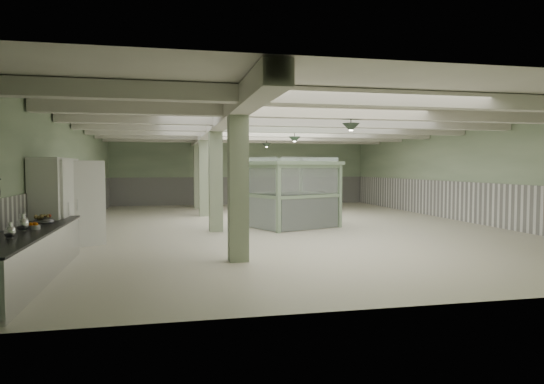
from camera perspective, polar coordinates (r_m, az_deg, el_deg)
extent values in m
plane|color=silver|center=(17.10, 1.44, -3.97)|extent=(20.00, 20.00, 0.00)
cube|color=white|center=(17.04, 1.46, 8.13)|extent=(14.00, 20.00, 0.02)
cube|color=#ADC39C|center=(26.79, -3.62, 2.41)|extent=(14.00, 0.02, 3.60)
cube|color=#ADC39C|center=(7.64, 19.49, 0.77)|extent=(14.00, 0.02, 3.60)
cube|color=#ADC39C|center=(16.76, -22.50, 1.83)|extent=(0.02, 20.00, 3.60)
cube|color=#ADC39C|center=(19.83, 21.52, 2.00)|extent=(0.02, 20.00, 3.60)
cube|color=white|center=(16.81, -22.35, -1.75)|extent=(0.05, 19.90, 1.50)
cube|color=white|center=(19.86, 21.40, -1.03)|extent=(0.05, 19.90, 1.50)
cube|color=white|center=(26.80, -3.60, 0.16)|extent=(13.90, 0.05, 1.50)
cube|color=silver|center=(16.61, -7.02, 7.48)|extent=(0.45, 19.90, 0.40)
cube|color=silver|center=(9.94, 11.93, 10.72)|extent=(13.90, 0.35, 0.32)
cube|color=silver|center=(12.24, 7.08, 9.29)|extent=(13.90, 0.35, 0.32)
cube|color=silver|center=(14.62, 3.80, 8.27)|extent=(13.90, 0.35, 0.32)
cube|color=silver|center=(17.02, 1.46, 7.53)|extent=(13.90, 0.35, 0.32)
cube|color=silver|center=(19.46, -0.30, 6.96)|extent=(13.90, 0.35, 0.32)
cube|color=silver|center=(21.90, -1.66, 6.52)|extent=(13.90, 0.35, 0.32)
cube|color=silver|center=(24.36, -2.74, 6.16)|extent=(13.90, 0.35, 0.32)
cube|color=#95A484|center=(10.60, -4.02, 1.51)|extent=(0.42, 0.42, 3.60)
cube|color=#95A484|center=(15.57, -6.65, 1.97)|extent=(0.42, 0.42, 3.60)
cube|color=#95A484|center=(20.55, -8.01, 2.20)|extent=(0.42, 0.42, 3.60)
cube|color=#95A484|center=(24.54, -8.70, 2.32)|extent=(0.42, 0.42, 3.60)
cone|color=#2D3C2E|center=(12.38, 9.27, 7.48)|extent=(0.44, 0.44, 0.22)
cone|color=#2D3C2E|center=(17.61, 2.66, 6.17)|extent=(0.44, 0.44, 0.22)
cone|color=#2D3C2E|center=(22.47, -0.63, 5.49)|extent=(0.44, 0.44, 0.22)
cube|color=silver|center=(9.96, -26.94, -6.78)|extent=(0.92, 5.45, 0.88)
cube|color=black|center=(9.89, -27.00, -4.21)|extent=(0.96, 5.49, 0.04)
cylinder|color=#B2B2B7|center=(10.04, -26.21, -3.80)|extent=(0.25, 0.25, 0.08)
cube|color=white|center=(12.80, -24.09, -1.26)|extent=(0.64, 2.58, 2.36)
cube|color=white|center=(12.15, -23.04, -1.46)|extent=(0.06, 0.97, 2.26)
cube|color=white|center=(13.39, -21.50, -1.03)|extent=(0.86, 0.54, 2.26)
cube|color=silver|center=(12.14, -22.85, -1.45)|extent=(0.02, 0.05, 0.30)
cube|color=silver|center=(13.30, -21.92, -1.07)|extent=(0.02, 0.05, 0.30)
cube|color=#8BA584|center=(15.07, 0.76, -0.84)|extent=(0.16, 0.16, 2.13)
cube|color=#8BA584|center=(16.86, -3.43, -0.43)|extent=(0.16, 0.16, 2.13)
cube|color=#8BA584|center=(16.68, 7.96, -0.49)|extent=(0.16, 0.16, 2.13)
cube|color=#8BA584|center=(18.31, 3.45, -0.16)|extent=(0.16, 0.16, 2.13)
cube|color=#8BA584|center=(16.65, 2.25, 3.40)|extent=(3.50, 3.27, 0.12)
cube|color=silver|center=(15.89, 4.54, -2.52)|extent=(2.21, 0.95, 1.05)
cube|color=silver|center=(15.82, 4.56, 1.92)|extent=(2.21, 0.95, 1.22)
cube|color=silver|center=(17.59, 0.15, -1.97)|extent=(2.21, 0.95, 1.05)
cube|color=silver|center=(17.52, 0.16, 2.04)|extent=(2.21, 0.95, 1.22)
cube|color=silver|center=(15.99, -1.45, -2.47)|extent=(0.79, 1.81, 1.05)
cube|color=silver|center=(15.92, -1.45, 1.94)|extent=(0.79, 1.81, 1.22)
cube|color=silver|center=(17.52, 5.59, -2.01)|extent=(0.79, 1.81, 1.05)
cube|color=silver|center=(17.45, 5.61, 2.02)|extent=(0.79, 1.81, 1.22)
cube|color=#575A4B|center=(17.54, 6.27, -1.84)|extent=(0.51, 0.63, 1.20)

